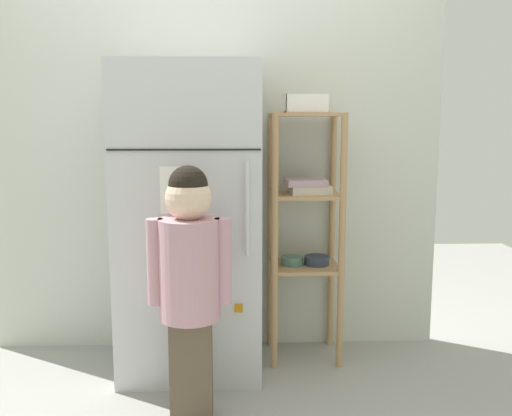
# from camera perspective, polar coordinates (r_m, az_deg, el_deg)

# --- Properties ---
(ground_plane) EXTENTS (6.00, 6.00, 0.00)m
(ground_plane) POSITION_cam_1_polar(r_m,az_deg,el_deg) (3.15, -4.16, -15.69)
(ground_plane) COLOR #999993
(kitchen_wall_back) EXTENTS (2.56, 0.03, 2.09)m
(kitchen_wall_back) POSITION_cam_1_polar(r_m,az_deg,el_deg) (3.22, -4.17, 4.11)
(kitchen_wall_back) COLOR silver
(kitchen_wall_back) RESTS_ON ground
(refrigerator) EXTENTS (0.72, 0.62, 1.59)m
(refrigerator) POSITION_cam_1_polar(r_m,az_deg,el_deg) (2.94, -6.64, -1.26)
(refrigerator) COLOR silver
(refrigerator) RESTS_ON ground
(child_standing) EXTENTS (0.36, 0.27, 1.12)m
(child_standing) POSITION_cam_1_polar(r_m,az_deg,el_deg) (2.45, -6.70, -6.06)
(child_standing) COLOR brown
(child_standing) RESTS_ON ground
(pantry_shelf_unit) EXTENTS (0.39, 0.34, 1.35)m
(pantry_shelf_unit) POSITION_cam_1_polar(r_m,az_deg,el_deg) (3.08, 5.01, -0.74)
(pantry_shelf_unit) COLOR tan
(pantry_shelf_unit) RESTS_ON ground
(fruit_bin) EXTENTS (0.23, 0.19, 0.09)m
(fruit_bin) POSITION_cam_1_polar(r_m,az_deg,el_deg) (3.03, 4.97, 10.22)
(fruit_bin) COLOR white
(fruit_bin) RESTS_ON pantry_shelf_unit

